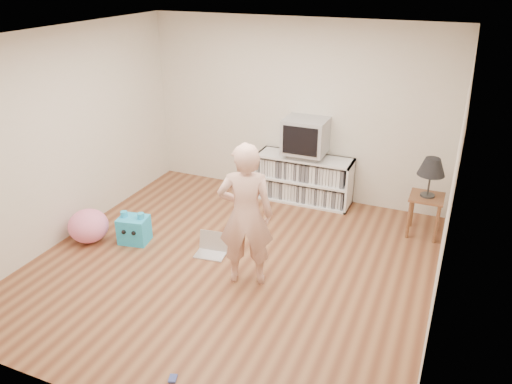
{
  "coord_description": "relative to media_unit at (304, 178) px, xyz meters",
  "views": [
    {
      "loc": [
        2.22,
        -4.48,
        3.25
      ],
      "look_at": [
        0.15,
        0.4,
        0.81
      ],
      "focal_mm": 35.0,
      "sensor_mm": 36.0,
      "label": 1
    }
  ],
  "objects": [
    {
      "name": "table_lamp",
      "position": [
        1.76,
        -0.39,
        0.59
      ],
      "size": [
        0.34,
        0.34,
        0.52
      ],
      "color": "#333333",
      "rests_on": "side_table"
    },
    {
      "name": "walls",
      "position": [
        -0.23,
        -2.04,
        0.95
      ],
      "size": [
        4.52,
        4.52,
        2.6
      ],
      "color": "beige",
      "rests_on": "ground"
    },
    {
      "name": "laptop",
      "position": [
        -0.57,
        -1.88,
        -0.28
      ],
      "size": [
        0.4,
        0.33,
        0.25
      ],
      "rotation": [
        0.0,
        0.0,
        0.12
      ],
      "color": "silver",
      "rests_on": "ground"
    },
    {
      "name": "dvd_deck",
      "position": [
        0.0,
        -0.02,
        0.39
      ],
      "size": [
        0.45,
        0.35,
        0.07
      ],
      "primitive_type": "cube",
      "color": "gray",
      "rests_on": "media_unit"
    },
    {
      "name": "side_table",
      "position": [
        1.76,
        -0.39,
        0.07
      ],
      "size": [
        0.42,
        0.42,
        0.55
      ],
      "color": "brown",
      "rests_on": "ground"
    },
    {
      "name": "ceiling",
      "position": [
        -0.23,
        -2.04,
        2.25
      ],
      "size": [
        4.5,
        4.5,
        0.01
      ],
      "primitive_type": "cube",
      "color": "white",
      "rests_on": "walls"
    },
    {
      "name": "person",
      "position": [
        0.05,
        -2.24,
        0.46
      ],
      "size": [
        0.69,
        0.57,
        1.63
      ],
      "primitive_type": "imported",
      "rotation": [
        0.0,
        0.0,
        3.5
      ],
      "color": "beige",
      "rests_on": "ground"
    },
    {
      "name": "plush_pink",
      "position": [
        -2.15,
        -2.22,
        -0.14
      ],
      "size": [
        0.57,
        0.57,
        0.43
      ],
      "primitive_type": "ellipsoid",
      "rotation": [
        0.0,
        0.0,
        0.15
      ],
      "color": "pink",
      "rests_on": "ground"
    },
    {
      "name": "media_unit",
      "position": [
        0.0,
        0.0,
        0.0
      ],
      "size": [
        1.4,
        0.45,
        0.7
      ],
      "color": "white",
      "rests_on": "ground"
    },
    {
      "name": "playing_cards",
      "position": [
        0.08,
        -3.84,
        -0.34
      ],
      "size": [
        0.09,
        0.11,
        0.02
      ],
      "primitive_type": "cube",
      "rotation": [
        0.0,
        0.0,
        0.31
      ],
      "color": "#3E4FA7",
      "rests_on": "ground"
    },
    {
      "name": "plush_blue",
      "position": [
        -1.6,
        -2.02,
        -0.17
      ],
      "size": [
        0.4,
        0.36,
        0.42
      ],
      "rotation": [
        0.0,
        0.0,
        0.18
      ],
      "color": "#22B1F0",
      "rests_on": "ground"
    },
    {
      "name": "ground",
      "position": [
        -0.23,
        -2.04,
        -0.35
      ],
      "size": [
        4.5,
        4.5,
        0.0
      ],
      "primitive_type": "plane",
      "color": "brown",
      "rests_on": "ground"
    },
    {
      "name": "crt_tv",
      "position": [
        -0.0,
        -0.02,
        0.67
      ],
      "size": [
        0.6,
        0.53,
        0.5
      ],
      "color": "#99999E",
      "rests_on": "dvd_deck"
    }
  ]
}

